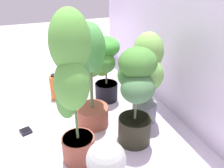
% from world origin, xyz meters
% --- Properties ---
extents(ground_plane, '(8.00, 8.00, 0.00)m').
position_xyz_m(ground_plane, '(0.00, 0.00, 0.00)').
color(ground_plane, silver).
rests_on(ground_plane, ground).
extents(potted_plant_back_right, '(0.44, 0.34, 0.74)m').
position_xyz_m(potted_plant_back_right, '(0.29, 0.36, 0.43)').
color(potted_plant_back_right, black).
rests_on(potted_plant_back_right, ground).
extents(potted_plant_center, '(0.39, 0.32, 0.85)m').
position_xyz_m(potted_plant_center, '(-0.05, 0.14, 0.46)').
color(potted_plant_center, '#964D37').
rests_on(potted_plant_center, ground).
extents(potted_plant_back_left, '(0.36, 0.29, 0.63)m').
position_xyz_m(potted_plant_back_left, '(-0.36, 0.37, 0.37)').
color(potted_plant_back_left, black).
rests_on(potted_plant_back_left, ground).
extents(potted_plant_back_center, '(0.43, 0.30, 0.76)m').
position_xyz_m(potted_plant_back_center, '(0.07, 0.55, 0.44)').
color(potted_plant_back_center, slate).
rests_on(potted_plant_back_center, ground).
extents(potted_plant_front_right, '(0.39, 0.33, 1.01)m').
position_xyz_m(potted_plant_front_right, '(0.33, -0.07, 0.60)').
color(potted_plant_front_right, '#984E39').
rests_on(potted_plant_front_right, ground).
extents(hygrometer_box, '(0.10, 0.10, 0.03)m').
position_xyz_m(hygrometer_box, '(-0.09, -0.40, 0.01)').
color(hygrometer_box, black).
rests_on(hygrometer_box, ground).
extents(floor_fan, '(0.26, 0.26, 0.37)m').
position_xyz_m(floor_fan, '(0.66, 0.01, 0.25)').
color(floor_fan, black).
rests_on(floor_fan, ground).
extents(nutrient_bottle, '(0.10, 0.10, 0.26)m').
position_xyz_m(nutrient_bottle, '(-0.55, -0.09, 0.12)').
color(nutrient_bottle, '#BE5E22').
rests_on(nutrient_bottle, ground).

